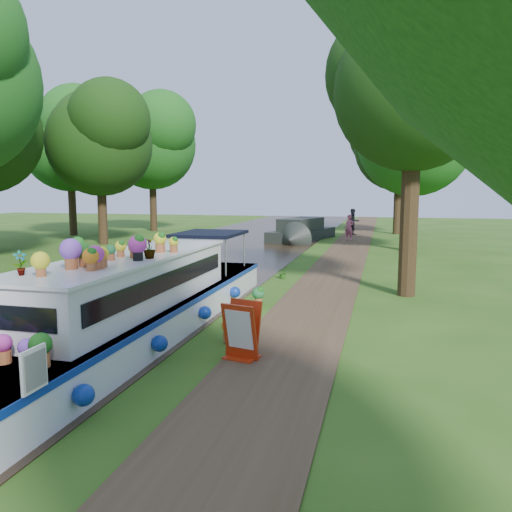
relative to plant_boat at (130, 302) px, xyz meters
The scene contains 15 objects.
ground 4.17m from the plant_boat, 56.58° to the left, with size 100.00×100.00×0.00m, color #284E13.
canal_water 5.14m from the plant_boat, 137.73° to the left, with size 10.00×100.00×0.02m, color black.
towpath 4.92m from the plant_boat, 44.66° to the left, with size 2.20×100.00×0.03m, color #43321F.
plant_boat is the anchor object (origin of this frame).
tree_near_overhang 10.55m from the plant_boat, 47.00° to the left, with size 5.52×5.28×8.99m.
tree_near_mid 20.45m from the plant_boat, 69.99° to the left, with size 6.90×6.60×9.40m.
tree_near_far 30.78m from the plant_boat, 78.07° to the left, with size 7.59×7.26×10.30m.
tree_far_c 21.57m from the plant_boat, 122.79° to the left, with size 7.13×6.82×9.59m.
tree_far_d 31.02m from the plant_boat, 114.90° to the left, with size 8.05×7.70×10.85m.
tree_far_h 28.76m from the plant_boat, 126.70° to the left, with size 7.82×7.48×10.49m.
second_boat 22.73m from the plant_boat, 89.85° to the left, with size 3.81×7.91×1.45m.
sandwich_board 2.79m from the plant_boat, 12.88° to the right, with size 0.74×0.70×1.11m.
pedestrian_pink 23.50m from the plant_boat, 82.35° to the left, with size 0.61×0.40×1.68m, color #DF5B85.
pedestrian_dark 27.64m from the plant_boat, 83.47° to the left, with size 0.93×0.72×1.91m, color black.
verge_plant 8.61m from the plant_boat, 78.36° to the left, with size 0.42×0.36×0.46m, color #2B5C1B.
Camera 1 is at (3.05, -13.03, 3.27)m, focal length 35.00 mm.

